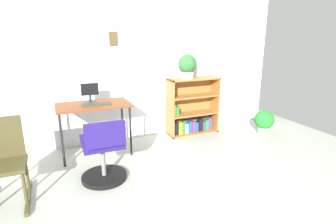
% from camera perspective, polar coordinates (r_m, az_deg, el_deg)
% --- Properties ---
extents(ground_plane, '(6.24, 6.24, 0.00)m').
position_cam_1_polar(ground_plane, '(2.77, 5.04, -20.07)').
color(ground_plane, '#9BA194').
extents(wall_back, '(5.20, 0.12, 2.49)m').
position_cam_1_polar(wall_back, '(4.27, -8.55, 10.64)').
color(wall_back, white).
rests_on(wall_back, ground_plane).
extents(desk, '(0.96, 0.53, 0.73)m').
position_cam_1_polar(desk, '(3.80, -15.34, 0.67)').
color(desk, brown).
rests_on(desk, ground_plane).
extents(monitor, '(0.23, 0.17, 0.27)m').
position_cam_1_polar(monitor, '(3.82, -16.03, 3.74)').
color(monitor, '#262628').
rests_on(monitor, desk).
extents(keyboard, '(0.38, 0.12, 0.02)m').
position_cam_1_polar(keyboard, '(3.71, -14.77, 1.56)').
color(keyboard, '#2F3730').
rests_on(keyboard, desk).
extents(office_chair, '(0.52, 0.55, 0.76)m').
position_cam_1_polar(office_chair, '(3.17, -13.35, -8.55)').
color(office_chair, black).
rests_on(office_chair, ground_plane).
extents(rocking_chair, '(0.42, 0.64, 0.85)m').
position_cam_1_polar(rocking_chair, '(3.16, -31.33, -8.68)').
color(rocking_chair, '#403A1F').
rests_on(rocking_chair, ground_plane).
extents(bookshelf_low, '(0.86, 0.30, 0.94)m').
position_cam_1_polar(bookshelf_low, '(4.61, 4.88, 0.56)').
color(bookshelf_low, '#9E6530').
rests_on(bookshelf_low, ground_plane).
extents(potted_plant_on_shelf, '(0.30, 0.30, 0.38)m').
position_cam_1_polar(potted_plant_on_shelf, '(4.37, 4.10, 9.65)').
color(potted_plant_on_shelf, '#B7B2A8').
rests_on(potted_plant_on_shelf, bookshelf_low).
extents(potted_plant_floor, '(0.32, 0.32, 0.41)m').
position_cam_1_polar(potted_plant_floor, '(4.82, 19.46, -1.80)').
color(potted_plant_floor, '#B7B2A8').
rests_on(potted_plant_floor, ground_plane).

